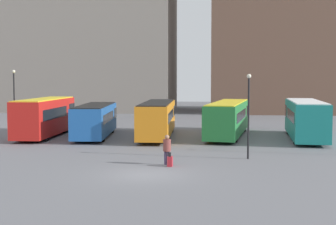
# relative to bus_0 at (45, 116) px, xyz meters

# --- Properties ---
(ground_plane) EXTENTS (160.00, 160.00, 0.00)m
(ground_plane) POSITION_rel_bus_0_xyz_m (11.10, -15.38, -1.79)
(ground_plane) COLOR slate
(building_block_right) EXTENTS (17.26, 17.71, 34.11)m
(building_block_right) POSITION_rel_bus_0_xyz_m (22.79, 35.01, 15.27)
(building_block_right) COLOR brown
(building_block_right) RESTS_ON ground_plane
(bus_0) EXTENTS (2.80, 10.19, 3.30)m
(bus_0) POSITION_rel_bus_0_xyz_m (0.00, 0.00, 0.00)
(bus_0) COLOR red
(bus_0) RESTS_ON ground_plane
(bus_1) EXTENTS (3.48, 10.17, 2.79)m
(bus_1) POSITION_rel_bus_0_xyz_m (4.42, 0.12, -0.27)
(bus_1) COLOR #1E56A3
(bus_1) RESTS_ON ground_plane
(bus_2) EXTENTS (2.90, 11.86, 3.02)m
(bus_2) POSITION_rel_bus_0_xyz_m (9.76, 0.65, -0.13)
(bus_2) COLOR orange
(bus_2) RESTS_ON ground_plane
(bus_3) EXTENTS (4.36, 12.70, 3.00)m
(bus_3) POSITION_rel_bus_0_xyz_m (15.89, 1.95, -0.15)
(bus_3) COLOR #237A38
(bus_3) RESTS_ON ground_plane
(bus_4) EXTENTS (3.43, 11.07, 3.20)m
(bus_4) POSITION_rel_bus_0_xyz_m (22.21, 0.48, -0.05)
(bus_4) COLOR #19847F
(bus_4) RESTS_ON ground_plane
(traveler) EXTENTS (0.48, 0.48, 1.76)m
(traveler) POSITION_rel_bus_0_xyz_m (11.92, -12.51, -0.74)
(traveler) COLOR #382D4C
(traveler) RESTS_ON ground_plane
(suitcase) EXTENTS (0.30, 0.40, 0.83)m
(suitcase) POSITION_rel_bus_0_xyz_m (12.14, -12.98, -1.49)
(suitcase) COLOR #B7232D
(suitcase) RESTS_ON ground_plane
(lamp_post_1) EXTENTS (0.28, 0.28, 5.76)m
(lamp_post_1) POSITION_rel_bus_0_xyz_m (-2.02, -1.71, 1.60)
(lamp_post_1) COLOR black
(lamp_post_1) RESTS_ON ground_plane
(lamp_post_2) EXTENTS (0.28, 0.28, 5.30)m
(lamp_post_2) POSITION_rel_bus_0_xyz_m (16.76, -10.00, 1.36)
(lamp_post_2) COLOR black
(lamp_post_2) RESTS_ON ground_plane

